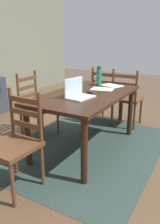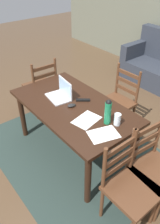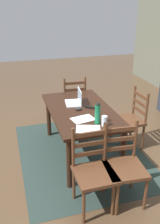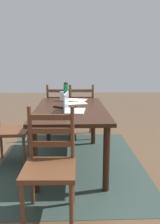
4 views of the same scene
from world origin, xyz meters
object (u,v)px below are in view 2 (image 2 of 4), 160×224
object	(u,v)px
chair_right_near	(129,187)
laptop	(61,93)
chair_far_head	(118,102)
computer_mouse	(72,105)
water_bottle	(108,111)
drinking_glass	(117,119)
dining_table	(73,111)
tv_remote	(83,100)
chair_right_far	(153,168)
chair_left_far	(41,87)

from	to	relation	value
chair_right_near	laptop	world-z (taller)	laptop
chair_far_head	computer_mouse	size ratio (longest dim) A/B	9.50
water_bottle	drinking_glass	xyz separation A→B (m)	(0.09, 0.06, -0.08)
dining_table	tv_remote	bearing A→B (deg)	87.36
laptop	chair_right_far	bearing A→B (deg)	8.31
dining_table	tv_remote	xyz separation A→B (m)	(0.01, 0.15, 0.10)
dining_table	water_bottle	world-z (taller)	water_bottle
chair_far_head	dining_table	bearing A→B (deg)	-89.93
chair_left_far	dining_table	bearing A→B (deg)	-9.28
water_bottle	tv_remote	size ratio (longest dim) A/B	1.69
chair_far_head	chair_left_far	world-z (taller)	same
laptop	tv_remote	size ratio (longest dim) A/B	2.04
chair_right_far	chair_left_far	distance (m)	2.16
chair_left_far	tv_remote	distance (m)	1.12
chair_right_far	chair_left_far	bearing A→B (deg)	-179.87
water_bottle	computer_mouse	world-z (taller)	water_bottle
chair_left_far	laptop	xyz separation A→B (m)	(0.85, -0.19, 0.34)
laptop	tv_remote	distance (m)	0.29
laptop	water_bottle	bearing A→B (deg)	5.92
water_bottle	chair_left_far	bearing A→B (deg)	176.04
chair_far_head	computer_mouse	xyz separation A→B (m)	(0.02, -0.86, 0.30)
dining_table	chair_far_head	distance (m)	0.84
dining_table	tv_remote	distance (m)	0.18
chair_right_far	drinking_glass	xyz separation A→B (m)	(-0.49, -0.05, 0.35)
chair_left_far	computer_mouse	xyz separation A→B (m)	(1.10, -0.22, 0.30)
dining_table	chair_left_far	xyz separation A→B (m)	(-1.08, 0.18, -0.19)
chair_right_far	computer_mouse	xyz separation A→B (m)	(-1.05, -0.22, 0.30)
chair_right_near	chair_right_far	bearing A→B (deg)	89.98
chair_right_near	computer_mouse	bearing A→B (deg)	172.58
chair_right_far	chair_left_far	size ratio (longest dim) A/B	1.00
dining_table	drinking_glass	world-z (taller)	drinking_glass
laptop	water_bottle	size ratio (longest dim) A/B	1.21
water_bottle	drinking_glass	world-z (taller)	water_bottle
water_bottle	laptop	bearing A→B (deg)	-174.08
chair_right_far	drinking_glass	world-z (taller)	chair_right_far
chair_right_near	laptop	xyz separation A→B (m)	(-1.31, 0.17, 0.34)
chair_right_far	laptop	world-z (taller)	laptop
laptop	drinking_glass	distance (m)	0.83
chair_left_far	chair_right_far	bearing A→B (deg)	0.13
dining_table	chair_right_near	distance (m)	1.11
chair_left_far	water_bottle	world-z (taller)	water_bottle
computer_mouse	chair_left_far	bearing A→B (deg)	-174.18
computer_mouse	chair_right_far	bearing A→B (deg)	28.82
chair_right_near	chair_left_far	bearing A→B (deg)	170.67
dining_table	chair_right_near	size ratio (longest dim) A/B	1.66
dining_table	laptop	world-z (taller)	laptop
chair_far_head	tv_remote	distance (m)	0.73
chair_right_near	water_bottle	world-z (taller)	water_bottle
chair_right_near	dining_table	bearing A→B (deg)	170.63
chair_left_far	tv_remote	size ratio (longest dim) A/B	5.59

